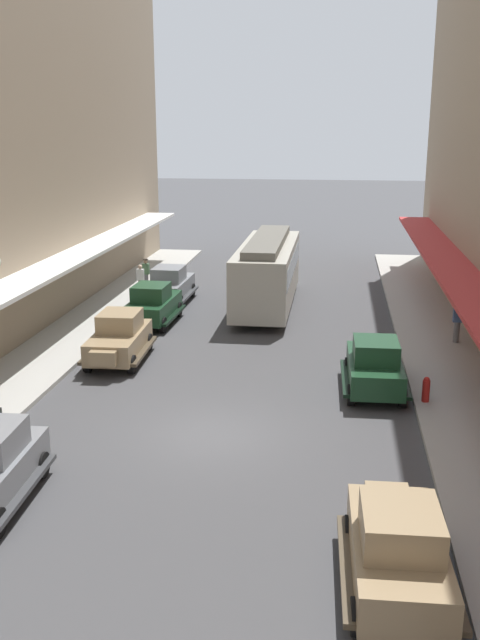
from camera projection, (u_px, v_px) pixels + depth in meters
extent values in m
plane|color=#424244|center=(212.00, 434.00, 20.61)|extent=(200.00, 200.00, 0.00)
cube|color=#A8A59E|center=(480.00, 447.00, 19.61)|extent=(3.00, 60.00, 0.15)
cube|color=#393A3D|center=(26.00, 489.00, 16.66)|extent=(0.40, 3.52, 0.12)
cylinder|color=black|center=(41.00, 465.00, 18.00)|extent=(0.25, 0.69, 0.68)
cube|color=#997F5B|center=(119.00, 342.00, 26.86)|extent=(1.85, 3.96, 0.80)
cube|color=#997F5B|center=(120.00, 321.00, 26.90)|extent=(1.51, 1.76, 0.70)
cube|color=#8C9EA8|center=(120.00, 321.00, 26.90)|extent=(1.43, 1.72, 0.42)
cube|color=#997F5B|center=(103.00, 358.00, 24.80)|extent=(0.95, 0.40, 0.52)
cube|color=#4C3F2D|center=(144.00, 351.00, 26.85)|extent=(0.38, 3.52, 0.12)
cube|color=#4C3F2D|center=(95.00, 349.00, 27.03)|extent=(0.38, 3.52, 0.12)
cylinder|color=black|center=(132.00, 364.00, 25.58)|extent=(0.25, 0.69, 0.68)
cylinder|color=black|center=(88.00, 363.00, 25.73)|extent=(0.25, 0.69, 0.68)
cylinder|color=black|center=(148.00, 342.00, 28.20)|extent=(0.25, 0.69, 0.68)
cylinder|color=black|center=(109.00, 341.00, 28.35)|extent=(0.25, 0.69, 0.68)
cube|color=#997F5B|center=(397.00, 554.00, 13.57)|extent=(1.83, 3.96, 0.80)
cube|color=#997F5B|center=(401.00, 526.00, 13.13)|extent=(1.50, 1.75, 0.70)
cube|color=#8C9EA8|center=(401.00, 526.00, 13.13)|extent=(1.42, 1.71, 0.42)
cube|color=#997F5B|center=(386.00, 496.00, 15.60)|extent=(0.95, 0.39, 0.52)
cube|color=#4C3F2D|center=(346.00, 566.00, 13.75)|extent=(0.36, 3.52, 0.12)
cube|color=#4C3F2D|center=(447.00, 572.00, 13.56)|extent=(0.36, 3.52, 0.12)
cylinder|color=black|center=(350.00, 531.00, 15.07)|extent=(0.24, 0.69, 0.68)
cylinder|color=black|center=(428.00, 536.00, 14.91)|extent=(0.24, 0.69, 0.68)
cylinder|color=black|center=(357.00, 617.00, 12.45)|extent=(0.24, 0.69, 0.68)
cylinder|color=black|center=(452.00, 623.00, 12.29)|extent=(0.24, 0.69, 0.68)
cube|color=#193D23|center=(153.00, 307.00, 31.93)|extent=(1.81, 3.95, 0.80)
cube|color=#193D23|center=(151.00, 292.00, 31.49)|extent=(1.49, 1.74, 0.70)
cube|color=#8C9EA8|center=(151.00, 292.00, 31.49)|extent=(1.42, 1.71, 0.42)
cube|color=#193D23|center=(166.00, 296.00, 33.94)|extent=(0.95, 0.39, 0.52)
cube|color=black|center=(133.00, 313.00, 32.16)|extent=(0.34, 3.52, 0.12)
cube|color=black|center=(174.00, 315.00, 31.86)|extent=(0.34, 3.52, 0.12)
cylinder|color=black|center=(145.00, 308.00, 33.46)|extent=(0.24, 0.69, 0.68)
cylinder|color=black|center=(178.00, 309.00, 33.20)|extent=(0.24, 0.69, 0.68)
cylinder|color=black|center=(127.00, 323.00, 30.86)|extent=(0.24, 0.69, 0.68)
cylinder|color=black|center=(163.00, 325.00, 30.61)|extent=(0.24, 0.69, 0.68)
cube|color=slate|center=(170.00, 288.00, 35.83)|extent=(1.78, 3.93, 0.80)
cube|color=slate|center=(169.00, 274.00, 35.39)|extent=(1.47, 1.73, 0.70)
cube|color=#8C9EA8|center=(169.00, 274.00, 35.39)|extent=(1.40, 1.69, 0.42)
cube|color=slate|center=(180.00, 278.00, 37.85)|extent=(0.94, 0.38, 0.52)
cube|color=#393A3D|center=(152.00, 293.00, 36.06)|extent=(0.31, 3.51, 0.12)
cube|color=#393A3D|center=(189.00, 294.00, 35.77)|extent=(0.31, 3.51, 0.12)
cylinder|color=black|center=(162.00, 289.00, 37.36)|extent=(0.23, 0.68, 0.68)
cylinder|color=black|center=(192.00, 290.00, 37.12)|extent=(0.23, 0.68, 0.68)
cylinder|color=black|center=(147.00, 301.00, 34.76)|extent=(0.23, 0.68, 0.68)
cylinder|color=black|center=(180.00, 302.00, 34.51)|extent=(0.23, 0.68, 0.68)
cube|color=#193D23|center=(374.00, 370.00, 23.81)|extent=(1.80, 3.94, 0.80)
cube|color=#193D23|center=(376.00, 351.00, 23.37)|extent=(1.48, 1.74, 0.70)
cube|color=#8C9EA8|center=(376.00, 351.00, 23.37)|extent=(1.41, 1.70, 0.42)
cube|color=#193D23|center=(370.00, 349.00, 25.84)|extent=(0.94, 0.38, 0.52)
cube|color=black|center=(345.00, 378.00, 23.99)|extent=(0.33, 3.52, 0.12)
cube|color=black|center=(403.00, 380.00, 23.79)|extent=(0.33, 3.52, 0.12)
cylinder|color=black|center=(348.00, 367.00, 25.31)|extent=(0.24, 0.69, 0.68)
cylinder|color=black|center=(394.00, 369.00, 25.14)|extent=(0.24, 0.69, 0.68)
cylinder|color=black|center=(351.00, 395.00, 22.69)|extent=(0.24, 0.69, 0.68)
cylinder|color=black|center=(403.00, 397.00, 22.52)|extent=(0.24, 0.69, 0.68)
cube|color=#ADA899|center=(267.00, 273.00, 34.41)|extent=(2.54, 9.61, 2.70)
cube|color=#5F5C54|center=(268.00, 241.00, 34.01)|extent=(1.53, 8.65, 0.36)
cube|color=#8C9EA8|center=(267.00, 263.00, 34.29)|extent=(2.56, 8.84, 0.95)
cube|color=black|center=(272.00, 291.00, 37.57)|extent=(2.00, 1.21, 0.40)
cube|color=black|center=(261.00, 319.00, 32.07)|extent=(2.00, 1.21, 0.40)
cylinder|color=#B21E19|center=(426.00, 391.00, 22.58)|extent=(0.24, 0.24, 0.70)
sphere|color=#B21E19|center=(427.00, 380.00, 22.48)|extent=(0.20, 0.20, 0.20)
cylinder|color=slate|center=(146.00, 282.00, 37.88)|extent=(0.24, 0.24, 0.85)
cube|color=#4C724C|center=(146.00, 269.00, 37.69)|extent=(0.36, 0.22, 0.56)
sphere|color=tan|center=(146.00, 262.00, 37.59)|extent=(0.22, 0.22, 0.22)
cylinder|color=black|center=(145.00, 259.00, 37.55)|extent=(0.28, 0.28, 0.04)
cylinder|color=slate|center=(456.00, 332.00, 28.73)|extent=(0.24, 0.24, 0.85)
cube|color=#3F598C|center=(458.00, 315.00, 28.55)|extent=(0.36, 0.22, 0.56)
sphere|color=#9E7051|center=(459.00, 305.00, 28.44)|extent=(0.22, 0.22, 0.22)
cylinder|color=black|center=(459.00, 303.00, 28.41)|extent=(0.28, 0.28, 0.04)
cylinder|color=#4C4238|center=(141.00, 288.00, 36.48)|extent=(0.24, 0.24, 0.85)
cube|color=white|center=(140.00, 275.00, 36.29)|extent=(0.36, 0.22, 0.56)
sphere|color=beige|center=(140.00, 267.00, 36.19)|extent=(0.22, 0.22, 0.22)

